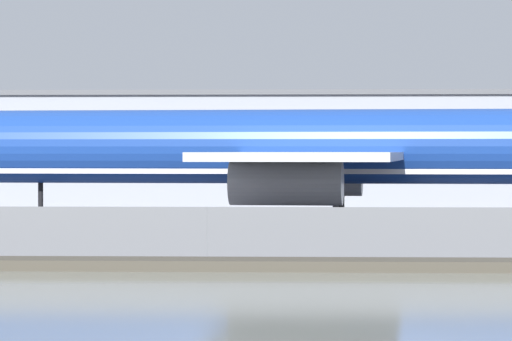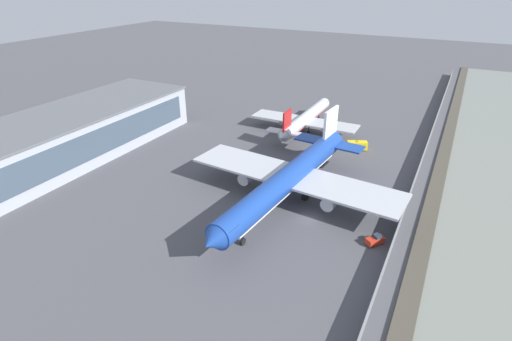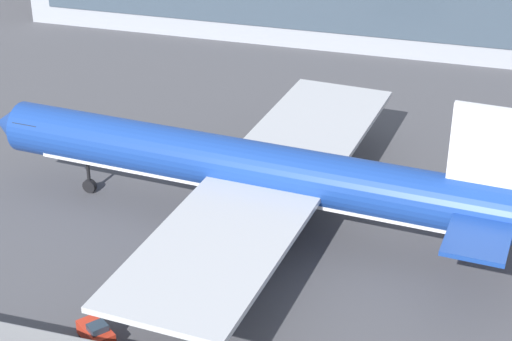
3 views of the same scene
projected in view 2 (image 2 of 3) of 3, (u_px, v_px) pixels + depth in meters
The scene contains 8 objects.
ground_plane at pixel (308, 219), 76.63m from camera, with size 500.00×500.00×0.00m, color #4C4C51.
shoreline_seawall at pixel (421, 249), 68.05m from camera, with size 320.00×3.00×0.50m.
perimeter_fence at pixel (395, 236), 69.41m from camera, with size 280.00×0.10×2.75m.
cargo_jet_blue at pixel (290, 178), 79.91m from camera, with size 52.40×45.36×14.66m.
passenger_jet_silver at pixel (306, 119), 116.37m from camera, with size 36.51×31.16×10.47m.
baggage_tug at pixel (375, 240), 69.28m from camera, with size 3.52×3.20×1.80m.
ops_van at pixel (358, 145), 105.67m from camera, with size 4.04×5.60×2.48m.
terminal_building at pixel (50, 142), 95.87m from camera, with size 79.58×22.54×11.42m.
Camera 2 is at (-61.65, -20.76, 42.76)m, focal length 28.00 mm.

